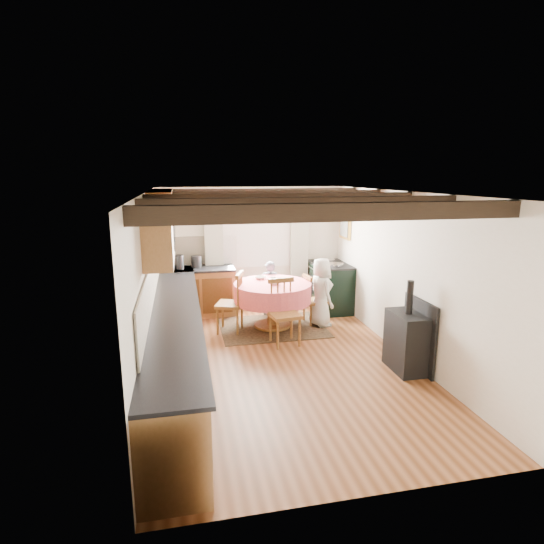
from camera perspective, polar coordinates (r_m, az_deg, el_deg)
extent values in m
cube|color=brown|center=(6.39, 1.51, -11.69)|extent=(3.60, 5.50, 0.00)
cube|color=white|center=(5.82, 1.65, 10.37)|extent=(3.60, 5.50, 0.00)
cube|color=silver|center=(8.63, -2.68, 3.11)|extent=(3.60, 0.00, 2.40)
cube|color=silver|center=(3.51, 12.30, -11.72)|extent=(3.60, 0.00, 2.40)
cube|color=silver|center=(5.85, -15.84, -2.01)|extent=(0.00, 5.50, 2.40)
cube|color=silver|center=(6.64, 16.88, -0.36)|extent=(0.00, 5.50, 2.40)
cube|color=black|center=(3.91, 8.58, 7.78)|extent=(3.60, 0.16, 0.16)
cube|color=black|center=(4.86, 4.44, 8.81)|extent=(3.60, 0.16, 0.16)
cube|color=black|center=(5.83, 1.65, 9.48)|extent=(3.60, 0.16, 0.16)
cube|color=black|center=(6.80, -0.35, 9.95)|extent=(3.60, 0.16, 0.16)
cube|color=black|center=(7.78, -1.85, 10.29)|extent=(3.60, 0.16, 0.16)
cube|color=beige|center=(6.14, -15.48, -1.30)|extent=(0.02, 4.50, 0.55)
cube|color=beige|center=(8.51, -9.32, 2.82)|extent=(1.40, 0.02, 0.55)
cube|color=#9C683A|center=(6.07, -12.55, -8.84)|extent=(0.60, 5.30, 0.88)
cube|color=#9C683A|center=(8.40, -9.38, -2.63)|extent=(1.30, 0.60, 0.88)
cube|color=black|center=(5.92, -12.57, -4.68)|extent=(0.64, 5.30, 0.04)
cube|color=black|center=(8.27, -9.49, 0.41)|extent=(1.30, 0.64, 0.04)
cube|color=#9C683A|center=(6.89, -14.18, 6.60)|extent=(0.34, 1.80, 0.90)
cube|color=#9C683A|center=(5.41, -14.68, 4.47)|extent=(0.34, 0.90, 0.70)
cube|color=white|center=(8.58, -2.03, 5.75)|extent=(1.34, 0.03, 1.54)
cube|color=white|center=(8.58, -2.03, 5.75)|extent=(1.20, 0.01, 1.40)
cube|color=beige|center=(8.47, -7.58, 2.13)|extent=(0.35, 0.10, 2.10)
cube|color=beige|center=(8.76, 3.59, 2.57)|extent=(0.35, 0.10, 2.10)
cylinder|color=black|center=(8.44, -1.96, 9.73)|extent=(2.00, 0.03, 0.03)
cube|color=gold|center=(8.60, 9.58, 6.27)|extent=(0.04, 0.50, 0.60)
cylinder|color=silver|center=(8.77, 4.15, 6.53)|extent=(0.30, 0.02, 0.30)
cube|color=black|center=(7.71, 0.05, -7.24)|extent=(1.81, 1.41, 0.01)
imported|color=#4D5764|center=(8.26, -0.32, -2.13)|extent=(0.41, 0.30, 1.05)
imported|color=beige|center=(7.70, 6.43, -2.65)|extent=(0.48, 0.65, 1.22)
imported|color=silver|center=(7.77, -1.55, -0.75)|extent=(0.28, 0.28, 0.05)
imported|color=silver|center=(7.40, 0.38, -1.40)|extent=(0.22, 0.22, 0.06)
imported|color=silver|center=(7.48, 0.21, -1.09)|extent=(0.14, 0.14, 0.10)
cylinder|color=#262628|center=(8.18, -12.02, 1.26)|extent=(0.16, 0.16, 0.27)
cylinder|color=#262628|center=(8.34, -9.88, 1.39)|extent=(0.20, 0.20, 0.22)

